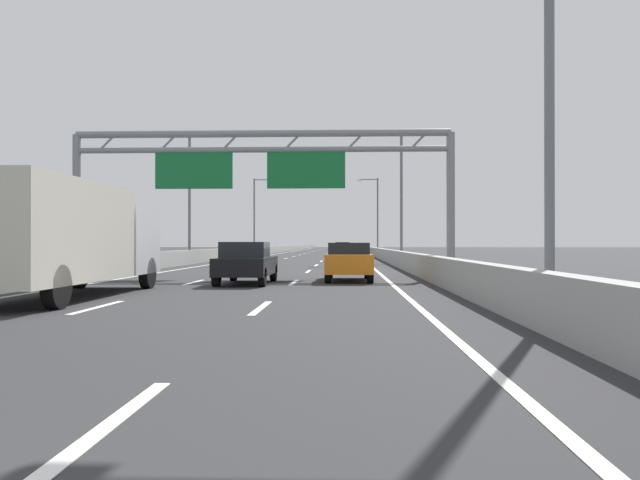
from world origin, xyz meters
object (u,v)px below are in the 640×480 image
at_px(box_truck, 63,235).
at_px(streetlamp_left_far, 256,211).
at_px(sign_gantry, 259,165).
at_px(white_car, 242,253).
at_px(streetlamp_right_mid, 398,188).
at_px(yellow_car, 343,249).
at_px(streetlamp_right_far, 376,211).
at_px(streetlamp_left_mid, 193,189).
at_px(black_car, 246,263).
at_px(orange_car, 349,261).
at_px(streetlamp_right_near, 537,43).

bearing_deg(box_truck, streetlamp_left_far, 93.47).
xyz_separation_m(sign_gantry, white_car, (-3.50, 17.14, -4.09)).
bearing_deg(streetlamp_right_mid, yellow_car, 98.13).
height_order(sign_gantry, streetlamp_right_far, streetlamp_right_far).
distance_m(streetlamp_left_mid, streetlamp_right_mid, 14.93).
distance_m(black_car, box_truck, 7.17).
bearing_deg(orange_car, streetlamp_left_mid, 116.98).
height_order(sign_gantry, streetlamp_left_far, streetlamp_left_far).
bearing_deg(white_car, streetlamp_right_near, -70.91).
bearing_deg(black_car, streetlamp_right_near, -52.01).
bearing_deg(box_truck, streetlamp_left_mid, 97.29).
relative_size(streetlamp_left_far, box_truck, 1.10).
height_order(black_car, white_car, black_car).
relative_size(streetlamp_left_far, streetlamp_right_far, 1.00).
xyz_separation_m(sign_gantry, orange_car, (3.90, -3.60, -4.08)).
distance_m(streetlamp_left_mid, white_car, 6.19).
height_order(streetlamp_right_far, box_truck, streetlamp_right_far).
xyz_separation_m(streetlamp_right_far, white_car, (-11.08, -34.70, -4.65)).
distance_m(black_car, yellow_car, 52.71).
height_order(streetlamp_right_near, streetlamp_right_mid, same).
distance_m(streetlamp_left_mid, black_car, 25.67).
height_order(streetlamp_right_near, box_truck, streetlamp_right_near).
bearing_deg(box_truck, sign_gantry, 73.15).
bearing_deg(streetlamp_left_far, streetlamp_right_far, 0.00).
bearing_deg(yellow_car, black_car, -93.46).
height_order(yellow_car, box_truck, box_truck).
bearing_deg(streetlamp_right_near, black_car, 127.99).
xyz_separation_m(streetlamp_left_far, streetlamp_right_far, (14.93, 0.00, 0.00)).
distance_m(sign_gantry, orange_car, 6.70).
bearing_deg(white_car, sign_gantry, -78.47).
relative_size(streetlamp_left_mid, black_car, 2.21).
bearing_deg(streetlamp_right_far, streetlamp_left_far, 180.00).
relative_size(black_car, white_car, 0.98).
relative_size(streetlamp_right_near, streetlamp_right_far, 1.00).
distance_m(streetlamp_right_mid, box_truck, 32.25).
height_order(white_car, box_truck, box_truck).
distance_m(streetlamp_right_near, streetlamp_left_mid, 36.55).
bearing_deg(black_car, yellow_car, 86.54).
height_order(streetlamp_left_mid, orange_car, streetlamp_left_mid).
relative_size(streetlamp_right_mid, yellow_car, 2.05).
bearing_deg(streetlamp_right_near, streetlamp_left_mid, 114.11).
bearing_deg(streetlamp_left_mid, box_truck, -82.71).
bearing_deg(sign_gantry, yellow_car, 85.74).
xyz_separation_m(streetlamp_left_far, box_truck, (3.84, -63.41, -3.77)).
bearing_deg(white_car, orange_car, -70.39).
bearing_deg(streetlamp_left_mid, white_car, -19.16).
xyz_separation_m(streetlamp_left_mid, streetlamp_right_mid, (14.93, 0.00, 0.00)).
height_order(streetlamp_left_mid, white_car, streetlamp_left_mid).
bearing_deg(streetlamp_right_far, box_truck, -99.92).
bearing_deg(streetlamp_right_mid, streetlamp_right_near, -90.00).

